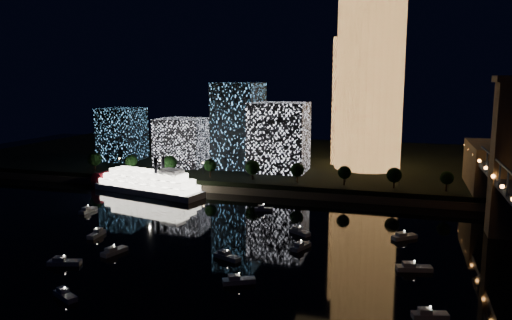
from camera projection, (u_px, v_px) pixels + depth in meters
The scene contains 10 objects.
ground at pixel (265, 271), 128.56m from camera, with size 520.00×520.00×0.00m, color black.
far_bank at pixel (341, 162), 279.49m from camera, with size 420.00×160.00×5.00m, color black.
seawall at pixel (318, 195), 205.87m from camera, with size 420.00×6.00×3.00m, color #6B5E4C.
tower_cylindrical at pixel (370, 82), 241.40m from camera, with size 34.00×34.00×84.81m.
tower_rectangular at pixel (354, 101), 259.86m from camera, with size 20.29×20.29×64.54m, color #F8A24F.
midrise_blocks at pixel (217, 133), 251.33m from camera, with size 113.50×30.90×42.03m.
riverboat at pixel (144, 183), 216.23m from camera, with size 57.54×24.28×17.02m.
motorboats at pixel (229, 250), 142.42m from camera, with size 123.52×90.06×2.78m.
esplanade_trees at pixel (236, 167), 220.63m from camera, with size 166.03×6.91×8.95m.
street_lamps at pixel (248, 168), 225.55m from camera, with size 132.70×0.70×5.65m.
Camera 1 is at (32.67, -117.74, 49.28)m, focal length 35.00 mm.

